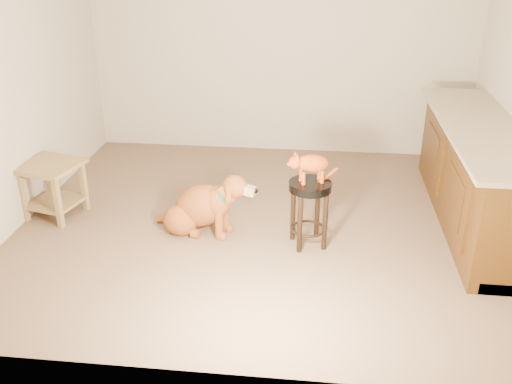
# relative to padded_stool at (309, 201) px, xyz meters

# --- Properties ---
(floor) EXTENTS (4.50, 4.00, 0.01)m
(floor) POSITION_rel_padded_stool_xyz_m (-0.43, 0.33, -0.42)
(floor) COLOR brown
(floor) RESTS_ON ground
(room_shell) EXTENTS (4.54, 4.04, 2.62)m
(room_shell) POSITION_rel_padded_stool_xyz_m (-0.43, 0.33, 1.25)
(room_shell) COLOR #AFA48D
(room_shell) RESTS_ON ground
(cabinet_run) EXTENTS (0.70, 2.56, 0.94)m
(cabinet_run) POSITION_rel_padded_stool_xyz_m (1.52, 0.63, 0.02)
(cabinet_run) COLOR #42270B
(cabinet_run) RESTS_ON ground
(padded_stool) EXTENTS (0.39, 0.39, 0.59)m
(padded_stool) POSITION_rel_padded_stool_xyz_m (0.00, 0.00, 0.00)
(padded_stool) COLOR black
(padded_stool) RESTS_ON ground
(wood_stool) EXTENTS (0.42, 0.42, 0.76)m
(wood_stool) POSITION_rel_padded_stool_xyz_m (1.42, 1.13, -0.03)
(wood_stool) COLOR brown
(wood_stool) RESTS_ON ground
(side_table) EXTENTS (0.62, 0.62, 0.53)m
(side_table) POSITION_rel_padded_stool_xyz_m (-2.43, 0.29, -0.07)
(side_table) COLOR olive
(side_table) RESTS_ON ground
(golden_retriever) EXTENTS (0.98, 0.55, 0.64)m
(golden_retriever) POSITION_rel_padded_stool_xyz_m (-0.96, 0.13, -0.18)
(golden_retriever) COLOR brown
(golden_retriever) RESTS_ON ground
(tabby_kitten) EXTENTS (0.44, 0.29, 0.30)m
(tabby_kitten) POSITION_rel_padded_stool_xyz_m (-0.01, -0.00, 0.34)
(tabby_kitten) COLOR #8E330E
(tabby_kitten) RESTS_ON padded_stool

